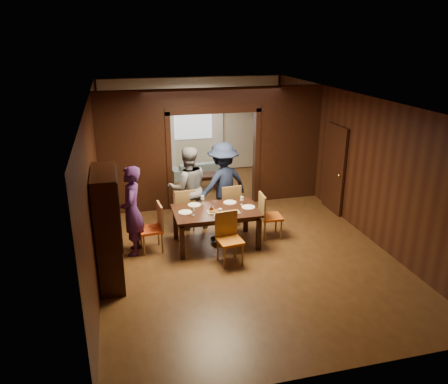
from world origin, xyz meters
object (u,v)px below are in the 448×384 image
object	(u,v)px
person_purple	(132,211)
sofa	(199,169)
chair_near	(230,239)
coffee_table	(203,181)
person_grey	(188,188)
person_navy	(223,184)
chair_right	(271,215)
chair_far_l	(183,209)
chair_left	(151,228)
chair_far_r	(229,204)
hutch	(108,228)
dining_table	(216,227)

from	to	relation	value
person_purple	sofa	xyz separation A→B (m)	(2.16, 4.41, -0.64)
chair_near	coffee_table	bearing A→B (deg)	78.19
person_grey	person_navy	xyz separation A→B (m)	(0.79, 0.05, 0.01)
chair_right	chair_far_l	world-z (taller)	same
chair_left	chair_far_r	distance (m)	2.01
person_purple	chair_left	xyz separation A→B (m)	(0.33, 0.00, -0.40)
chair_far_l	chair_far_r	bearing A→B (deg)	177.01
person_grey	chair_near	world-z (taller)	person_grey
chair_near	hutch	world-z (taller)	hutch
person_grey	chair_right	world-z (taller)	person_grey
hutch	chair_near	bearing A→B (deg)	2.25
dining_table	chair_far_r	xyz separation A→B (m)	(0.50, 0.91, 0.10)
sofa	person_navy	bearing A→B (deg)	82.50
dining_table	chair_far_l	xyz separation A→B (m)	(-0.53, 0.88, 0.10)
person_purple	sofa	world-z (taller)	person_purple
chair_far_r	chair_far_l	bearing A→B (deg)	-3.77
chair_left	chair_far_l	size ratio (longest dim) A/B	1.00
person_purple	dining_table	xyz separation A→B (m)	(1.64, -0.04, -0.51)
hutch	chair_far_l	bearing A→B (deg)	49.09
chair_right	person_purple	bearing A→B (deg)	93.18
person_purple	person_grey	bearing A→B (deg)	135.00
dining_table	chair_near	world-z (taller)	chair_near
chair_right	dining_table	bearing A→B (deg)	95.74
chair_far_r	dining_table	bearing A→B (deg)	55.87
person_navy	chair_left	xyz separation A→B (m)	(-1.71, -0.99, -0.45)
sofa	chair_left	xyz separation A→B (m)	(-1.83, -4.41, 0.24)
sofa	chair_right	xyz separation A→B (m)	(0.69, -4.38, 0.24)
chair_near	dining_table	bearing A→B (deg)	88.58
sofa	hutch	xyz separation A→B (m)	(-2.59, -5.35, 0.75)
person_grey	chair_far_r	distance (m)	1.00
sofa	hutch	distance (m)	5.99
dining_table	hutch	distance (m)	2.34
person_grey	dining_table	xyz separation A→B (m)	(0.39, -0.98, -0.54)
person_grey	coffee_table	xyz separation A→B (m)	(0.83, 2.45, -0.72)
person_grey	chair_right	bearing A→B (deg)	147.93
dining_table	chair_right	bearing A→B (deg)	3.12
chair_left	dining_table	bearing A→B (deg)	82.40
chair_left	coffee_table	bearing A→B (deg)	146.93
person_navy	chair_near	distance (m)	1.93
chair_right	hutch	bearing A→B (deg)	109.06
person_purple	hutch	size ratio (longest dim) A/B	0.89
person_purple	chair_right	distance (m)	2.88
sofa	coffee_table	bearing A→B (deg)	79.96
person_grey	chair_far_l	size ratio (longest dim) A/B	1.90
sofa	dining_table	bearing A→B (deg)	77.82
sofa	chair_near	bearing A→B (deg)	79.70
person_navy	chair_near	world-z (taller)	person_navy
chair_left	chair_far_l	world-z (taller)	same
coffee_table	chair_far_l	xyz separation A→B (m)	(-0.96, -2.55, 0.28)
chair_right	chair_far_l	bearing A→B (deg)	67.36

